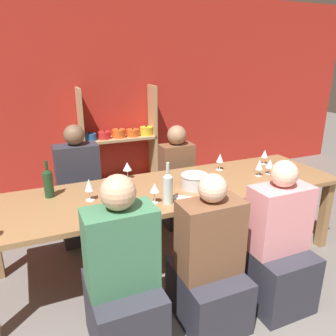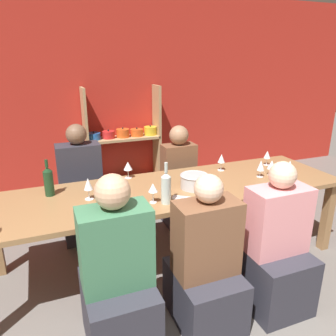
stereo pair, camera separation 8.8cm
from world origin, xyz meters
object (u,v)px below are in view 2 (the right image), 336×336
wine_glass_red_a (267,155)px  wine_glass_red_c (272,165)px  shelf_unit (124,153)px  person_near_a (273,255)px  person_near_b (205,271)px  wine_glass_white_a (128,166)px  cell_phone (181,198)px  wine_bottle_green (166,187)px  wine_glass_empty_a (153,188)px  wine_glass_red_b (221,159)px  wine_glass_empty_b (261,166)px  person_far_b (178,187)px  wine_bottle_dark (49,181)px  wine_glass_red_e (88,185)px  wine_glass_white_b (290,165)px  dining_table (172,195)px  person_near_c (118,289)px  person_far_a (82,196)px  mixing_bowl (194,181)px

wine_glass_red_a → wine_glass_red_c: (-0.16, -0.28, -0.01)m
shelf_unit → wine_glass_red_c: bearing=-64.2°
person_near_a → person_near_b: person_near_a is taller
wine_glass_white_a → cell_phone: size_ratio=0.99×
wine_glass_red_a → person_near_b: bearing=-141.5°
wine_bottle_green → wine_glass_empty_a: bearing=153.0°
wine_glass_red_b → wine_glass_empty_b: 0.40m
wine_bottle_green → wine_glass_red_c: 1.21m
wine_glass_red_b → person_near_a: size_ratio=0.15×
wine_glass_red_c → wine_bottle_green: bearing=-169.1°
wine_glass_red_a → shelf_unit: bearing=123.2°
shelf_unit → person_far_b: bearing=-75.1°
person_near_b → wine_glass_white_a: bearing=101.7°
wine_bottle_dark → wine_glass_red_b: 1.65m
wine_glass_empty_b → wine_glass_red_e: size_ratio=0.91×
wine_glass_red_b → person_far_b: bearing=118.8°
wine_glass_red_a → wine_glass_empty_b: bearing=-136.0°
wine_glass_white_b → person_near_a: person_near_a is taller
dining_table → person_near_b: bearing=-94.5°
wine_glass_red_e → person_near_a: (1.23, -0.81, -0.46)m
wine_glass_red_a → person_near_c: bearing=-152.2°
shelf_unit → wine_glass_empty_b: (0.84, -2.01, 0.32)m
wine_bottle_dark → person_far_b: 1.55m
wine_bottle_green → wine_glass_white_a: bearing=100.9°
person_far_a → wine_bottle_green: bearing=115.4°
shelf_unit → wine_glass_white_a: 1.64m
wine_glass_white_a → person_near_a: bearing=-55.6°
mixing_bowl → wine_glass_empty_b: size_ratio=1.53×
shelf_unit → person_near_a: 2.78m
wine_glass_white_a → wine_glass_white_b: wine_glass_white_a is taller
wine_glass_red_b → person_near_a: bearing=-97.3°
cell_phone → person_near_a: size_ratio=0.14×
cell_phone → person_far_b: bearing=67.8°
cell_phone → person_far_a: bearing=122.0°
mixing_bowl → wine_bottle_dark: bearing=166.2°
wine_bottle_green → person_near_a: size_ratio=0.29×
wine_bottle_green → wine_glass_red_a: 1.44m
wine_glass_red_c → person_near_a: 1.00m
wine_glass_red_a → wine_glass_red_e: size_ratio=0.87×
wine_glass_red_a → wine_glass_red_b: (-0.54, 0.03, 0.01)m
wine_glass_white_b → wine_glass_red_b: size_ratio=0.89×
wine_bottle_green → wine_glass_red_e: bearing=151.6°
wine_glass_empty_a → shelf_unit: bearing=82.0°
shelf_unit → person_near_b: 2.72m
mixing_bowl → person_far_b: person_far_b is taller
wine_glass_white_a → person_near_c: (-0.39, -1.14, -0.42)m
dining_table → wine_glass_empty_b: 0.91m
cell_phone → person_far_a: (-0.68, 1.08, -0.31)m
wine_glass_red_e → cell_phone: size_ratio=1.12×
wine_glass_red_b → wine_glass_empty_a: bearing=-151.6°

